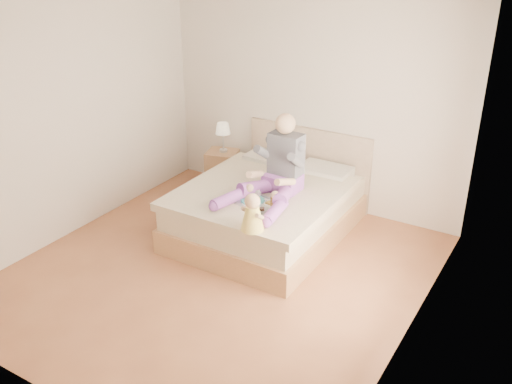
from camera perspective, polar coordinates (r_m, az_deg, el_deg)
The scene contains 7 objects.
room at distance 5.37m, azimuth -3.47°, elevation 5.38°, with size 4.02×4.22×2.71m.
bed at distance 6.72m, azimuth 1.41°, elevation -1.45°, with size 1.70×2.18×1.00m.
nightstand at distance 7.95m, azimuth -3.35°, elevation 2.36°, with size 0.50×0.47×0.51m.
lamp at distance 7.74m, azimuth -3.32°, elevation 6.19°, with size 0.20×0.20×0.41m.
adult at distance 6.24m, azimuth 2.08°, elevation 2.04°, with size 0.77×1.10×0.91m.
tray at distance 6.10m, azimuth 0.27°, elevation -0.99°, with size 0.47×0.40×0.12m.
baby at distance 5.54m, azimuth -0.29°, elevation -2.31°, with size 0.26×0.35×0.38m.
Camera 1 is at (2.98, -4.14, 3.31)m, focal length 40.00 mm.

